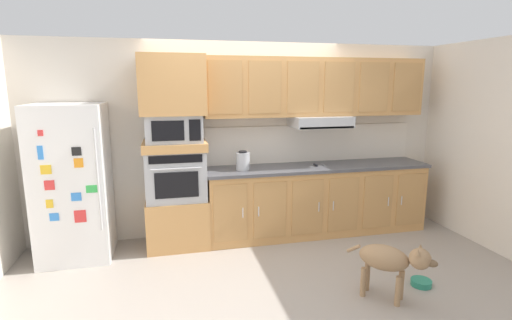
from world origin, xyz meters
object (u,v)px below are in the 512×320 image
at_px(refrigerator, 73,183).
at_px(dog, 391,260).
at_px(electric_kettle, 243,161).
at_px(dog_food_bowl, 421,282).
at_px(built_in_oven, 176,174).
at_px(microwave, 174,128).
at_px(screwdriver, 316,165).

relative_size(refrigerator, dog, 2.90).
height_order(electric_kettle, dog_food_bowl, electric_kettle).
relative_size(built_in_oven, dog_food_bowl, 3.50).
bearing_deg(refrigerator, built_in_oven, 3.40).
relative_size(microwave, electric_kettle, 2.68).
height_order(refrigerator, built_in_oven, refrigerator).
relative_size(refrigerator, dog_food_bowl, 8.80).
bearing_deg(dog_food_bowl, electric_kettle, 134.31).
bearing_deg(dog, refrigerator, -164.29).
bearing_deg(electric_kettle, microwave, 176.69).
xyz_separation_m(built_in_oven, microwave, (0.00, -0.00, 0.56)).
distance_m(built_in_oven, dog_food_bowl, 2.93).
bearing_deg(dog_food_bowl, microwave, 145.67).
xyz_separation_m(built_in_oven, dog_food_bowl, (2.31, -1.58, -0.87)).
height_order(built_in_oven, microwave, microwave).
bearing_deg(refrigerator, dog_food_bowl, -23.64).
bearing_deg(built_in_oven, dog_food_bowl, -34.33).
relative_size(screwdriver, electric_kettle, 0.53).
bearing_deg(microwave, dog, -42.99).
bearing_deg(built_in_oven, microwave, -0.77).
distance_m(screwdriver, dog_food_bowl, 1.87).
height_order(built_in_oven, dog, built_in_oven).
relative_size(refrigerator, built_in_oven, 2.51).
xyz_separation_m(refrigerator, electric_kettle, (1.96, 0.02, 0.15)).
height_order(microwave, dog_food_bowl, microwave).
relative_size(refrigerator, microwave, 2.73).
bearing_deg(dog_food_bowl, dog, -161.98).
bearing_deg(screwdriver, microwave, 179.11).
xyz_separation_m(refrigerator, dog_food_bowl, (3.45, -1.51, -0.85)).
bearing_deg(microwave, refrigerator, -176.60).
bearing_deg(refrigerator, microwave, 3.40).
height_order(dog, dog_food_bowl, dog).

